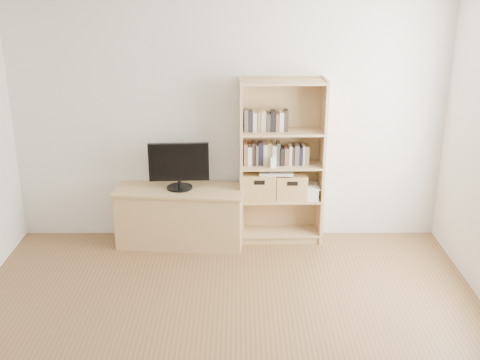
{
  "coord_description": "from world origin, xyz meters",
  "views": [
    {
      "loc": [
        0.1,
        -3.57,
        2.83
      ],
      "look_at": [
        0.12,
        1.9,
        0.84
      ],
      "focal_mm": 45.0,
      "sensor_mm": 36.0,
      "label": 1
    }
  ],
  "objects_px": {
    "baby_monitor": "(273,162)",
    "basket_right": "(291,186)",
    "laptop": "(276,171)",
    "television": "(179,166)",
    "tv_stand": "(181,217)",
    "bookshelf": "(281,163)",
    "basket_left": "(259,185)"
  },
  "relations": [
    {
      "from": "basket_right",
      "to": "bookshelf",
      "type": "bearing_deg",
      "value": 178.24
    },
    {
      "from": "basket_left",
      "to": "laptop",
      "type": "distance_m",
      "value": 0.24
    },
    {
      "from": "bookshelf",
      "to": "television",
      "type": "xyz_separation_m",
      "value": [
        -1.06,
        -0.09,
        -0.01
      ]
    },
    {
      "from": "basket_left",
      "to": "basket_right",
      "type": "relative_size",
      "value": 1.07
    },
    {
      "from": "baby_monitor",
      "to": "basket_right",
      "type": "xyz_separation_m",
      "value": [
        0.2,
        0.1,
        -0.29
      ]
    },
    {
      "from": "laptop",
      "to": "television",
      "type": "bearing_deg",
      "value": -174.25
    },
    {
      "from": "tv_stand",
      "to": "baby_monitor",
      "type": "relative_size",
      "value": 12.15
    },
    {
      "from": "bookshelf",
      "to": "laptop",
      "type": "xyz_separation_m",
      "value": [
        -0.06,
        -0.02,
        -0.09
      ]
    },
    {
      "from": "laptop",
      "to": "baby_monitor",
      "type": "bearing_deg",
      "value": -114.28
    },
    {
      "from": "basket_right",
      "to": "laptop",
      "type": "xyz_separation_m",
      "value": [
        -0.16,
        -0.02,
        0.17
      ]
    },
    {
      "from": "television",
      "to": "baby_monitor",
      "type": "xyz_separation_m",
      "value": [
        0.96,
        -0.01,
        0.04
      ]
    },
    {
      "from": "television",
      "to": "basket_left",
      "type": "height_order",
      "value": "television"
    },
    {
      "from": "basket_left",
      "to": "basket_right",
      "type": "distance_m",
      "value": 0.34
    },
    {
      "from": "television",
      "to": "basket_left",
      "type": "bearing_deg",
      "value": 2.3
    },
    {
      "from": "laptop",
      "to": "tv_stand",
      "type": "bearing_deg",
      "value": -174.25
    },
    {
      "from": "bookshelf",
      "to": "baby_monitor",
      "type": "height_order",
      "value": "bookshelf"
    },
    {
      "from": "laptop",
      "to": "basket_right",
      "type": "bearing_deg",
      "value": 8.16
    },
    {
      "from": "tv_stand",
      "to": "bookshelf",
      "type": "height_order",
      "value": "bookshelf"
    },
    {
      "from": "baby_monitor",
      "to": "television",
      "type": "bearing_deg",
      "value": 165.33
    },
    {
      "from": "television",
      "to": "basket_right",
      "type": "distance_m",
      "value": 1.19
    },
    {
      "from": "television",
      "to": "baby_monitor",
      "type": "bearing_deg",
      "value": -3.71
    },
    {
      "from": "baby_monitor",
      "to": "basket_right",
      "type": "bearing_deg",
      "value": 11.89
    },
    {
      "from": "television",
      "to": "basket_right",
      "type": "relative_size",
      "value": 1.92
    },
    {
      "from": "baby_monitor",
      "to": "laptop",
      "type": "bearing_deg",
      "value": 49.88
    },
    {
      "from": "basket_right",
      "to": "laptop",
      "type": "height_order",
      "value": "laptop"
    },
    {
      "from": "tv_stand",
      "to": "television",
      "type": "bearing_deg",
      "value": 0.0
    },
    {
      "from": "television",
      "to": "basket_left",
      "type": "distance_m",
      "value": 0.86
    },
    {
      "from": "television",
      "to": "laptop",
      "type": "height_order",
      "value": "television"
    },
    {
      "from": "basket_right",
      "to": "television",
      "type": "bearing_deg",
      "value": -176.46
    },
    {
      "from": "tv_stand",
      "to": "laptop",
      "type": "relative_size",
      "value": 3.71
    },
    {
      "from": "tv_stand",
      "to": "basket_right",
      "type": "xyz_separation_m",
      "value": [
        1.16,
        0.09,
        0.32
      ]
    },
    {
      "from": "basket_right",
      "to": "laptop",
      "type": "distance_m",
      "value": 0.23
    }
  ]
}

